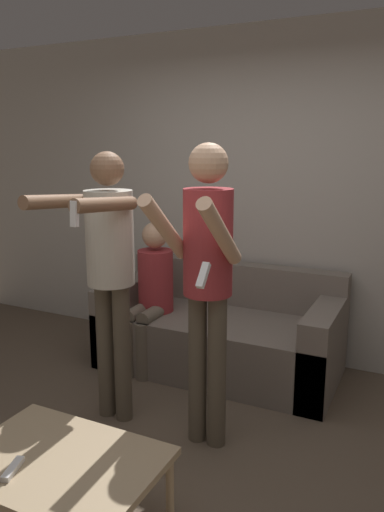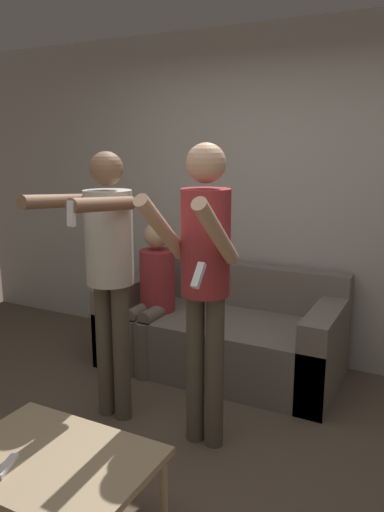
{
  "view_description": "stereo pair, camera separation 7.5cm",
  "coord_description": "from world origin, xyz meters",
  "px_view_note": "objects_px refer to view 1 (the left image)",
  "views": [
    {
      "loc": [
        1.21,
        -2.02,
        1.77
      ],
      "look_at": [
        -0.24,
        0.95,
        1.03
      ],
      "focal_mm": 35.0,
      "sensor_mm": 36.0,
      "label": 1
    },
    {
      "loc": [
        1.27,
        -1.99,
        1.77
      ],
      "look_at": [
        -0.24,
        0.95,
        1.03
      ],
      "focal_mm": 35.0,
      "sensor_mm": 36.0,
      "label": 2
    }
  ],
  "objects_px": {
    "couch": "(220,334)",
    "remote_on_table": "(13,469)",
    "person_standing_right": "(207,267)",
    "coffee_table": "(59,467)",
    "person_seated": "(151,289)",
    "person_standing_left": "(108,258)"
  },
  "relations": [
    {
      "from": "person_seated",
      "to": "coffee_table",
      "type": "xyz_separation_m",
      "value": [
        0.58,
        -1.79,
        -0.27
      ]
    },
    {
      "from": "person_standing_left",
      "to": "remote_on_table",
      "type": "distance_m",
      "value": 1.34
    },
    {
      "from": "person_seated",
      "to": "coffee_table",
      "type": "relative_size",
      "value": 1.32
    },
    {
      "from": "coffee_table",
      "to": "person_standing_right",
      "type": "bearing_deg",
      "value": 74.84
    },
    {
      "from": "person_seated",
      "to": "coffee_table",
      "type": "height_order",
      "value": "person_seated"
    },
    {
      "from": "couch",
      "to": "person_standing_right",
      "type": "bearing_deg",
      "value": -71.76
    },
    {
      "from": "person_seated",
      "to": "coffee_table",
      "type": "distance_m",
      "value": 1.9
    },
    {
      "from": "person_seated",
      "to": "person_standing_left",
      "type": "bearing_deg",
      "value": -77.56
    },
    {
      "from": "couch",
      "to": "remote_on_table",
      "type": "bearing_deg",
      "value": -91.36
    },
    {
      "from": "person_standing_right",
      "to": "coffee_table",
      "type": "bearing_deg",
      "value": -105.16
    },
    {
      "from": "couch",
      "to": "person_seated",
      "type": "distance_m",
      "value": 0.66
    },
    {
      "from": "person_standing_left",
      "to": "couch",
      "type": "bearing_deg",
      "value": 71.85
    },
    {
      "from": "couch",
      "to": "coffee_table",
      "type": "relative_size",
      "value": 2.08
    },
    {
      "from": "remote_on_table",
      "to": "couch",
      "type": "bearing_deg",
      "value": 88.64
    },
    {
      "from": "coffee_table",
      "to": "person_standing_left",
      "type": "bearing_deg",
      "value": 112.0
    },
    {
      "from": "person_standing_left",
      "to": "coffee_table",
      "type": "xyz_separation_m",
      "value": [
        0.4,
        -0.98,
        -0.71
      ]
    },
    {
      "from": "coffee_table",
      "to": "couch",
      "type": "bearing_deg",
      "value": 91.87
    },
    {
      "from": "person_standing_left",
      "to": "coffee_table",
      "type": "height_order",
      "value": "person_standing_left"
    },
    {
      "from": "couch",
      "to": "remote_on_table",
      "type": "xyz_separation_m",
      "value": [
        -0.05,
        -2.15,
        0.14
      ]
    },
    {
      "from": "person_standing_right",
      "to": "remote_on_table",
      "type": "relative_size",
      "value": 11.62
    },
    {
      "from": "person_standing_right",
      "to": "coffee_table",
      "type": "xyz_separation_m",
      "value": [
        -0.27,
        -0.99,
        -0.72
      ]
    },
    {
      "from": "person_standing_right",
      "to": "remote_on_table",
      "type": "distance_m",
      "value": 1.37
    }
  ]
}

